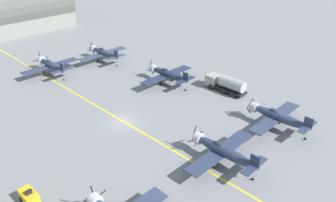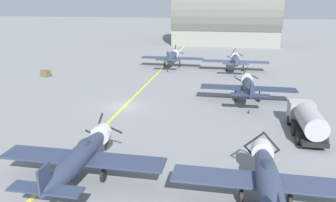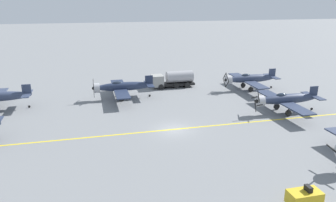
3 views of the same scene
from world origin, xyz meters
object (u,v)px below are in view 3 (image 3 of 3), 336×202
object	(u,v)px
airplane_near_center	(286,99)
airplane_near_right	(249,79)
airplane_mid_right	(122,87)
fuel_tanker	(173,79)
tow_tractor	(304,198)

from	to	relation	value
airplane_near_center	airplane_near_right	world-z (taller)	airplane_near_center
airplane_mid_right	fuel_tanker	size ratio (longest dim) A/B	1.50
airplane_near_center	tow_tractor	world-z (taller)	airplane_near_center
airplane_near_right	airplane_mid_right	distance (m)	22.87
fuel_tanker	tow_tractor	bearing A→B (deg)	-178.75
airplane_near_right	tow_tractor	distance (m)	35.28
airplane_mid_right	tow_tractor	distance (m)	34.70
airplane_near_center	fuel_tanker	size ratio (longest dim) A/B	1.50
fuel_tanker	tow_tractor	size ratio (longest dim) A/B	3.08
airplane_near_center	airplane_near_right	xyz separation A→B (m)	(12.72, -0.83, 0.00)
airplane_mid_right	fuel_tanker	bearing A→B (deg)	-76.43
airplane_near_center	tow_tractor	bearing A→B (deg)	140.47
fuel_tanker	tow_tractor	world-z (taller)	fuel_tanker
airplane_near_center	airplane_mid_right	distance (m)	25.39
airplane_near_right	airplane_mid_right	bearing A→B (deg)	84.92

